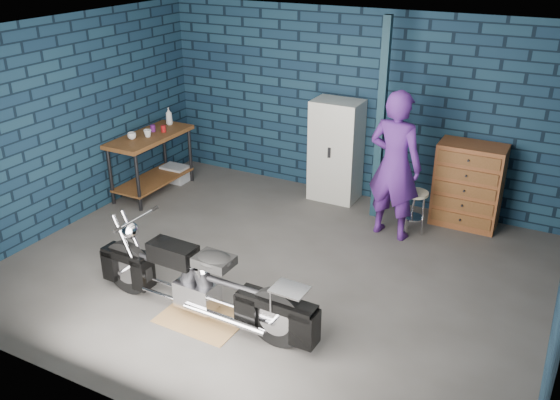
# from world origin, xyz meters

# --- Properties ---
(ground) EXTENTS (6.00, 6.00, 0.00)m
(ground) POSITION_xyz_m (0.00, 0.00, 0.00)
(ground) COLOR #4D4A47
(ground) RESTS_ON ground
(room_walls) EXTENTS (6.02, 5.01, 2.71)m
(room_walls) POSITION_xyz_m (0.00, 0.55, 1.90)
(room_walls) COLOR #0F2235
(room_walls) RESTS_ON ground
(support_post) EXTENTS (0.10, 0.10, 2.70)m
(support_post) POSITION_xyz_m (0.55, 1.95, 1.35)
(support_post) COLOR #102732
(support_post) RESTS_ON ground
(workbench) EXTENTS (0.60, 1.40, 0.91)m
(workbench) POSITION_xyz_m (-2.68, 1.16, 0.46)
(workbench) COLOR brown
(workbench) RESTS_ON ground
(drip_mat) EXTENTS (0.88, 0.67, 0.01)m
(drip_mat) POSITION_xyz_m (-0.19, -1.17, 0.00)
(drip_mat) COLOR olive
(drip_mat) RESTS_ON ground
(motorcycle) EXTENTS (2.20, 0.65, 0.96)m
(motorcycle) POSITION_xyz_m (-0.19, -1.17, 0.48)
(motorcycle) COLOR black
(motorcycle) RESTS_ON ground
(person) EXTENTS (0.76, 0.56, 1.92)m
(person) POSITION_xyz_m (0.92, 1.50, 0.96)
(person) COLOR #4C1F75
(person) RESTS_ON ground
(storage_bin) EXTENTS (0.40, 0.28, 0.25)m
(storage_bin) POSITION_xyz_m (-2.66, 1.66, 0.12)
(storage_bin) COLOR #999CA2
(storage_bin) RESTS_ON ground
(locker) EXTENTS (0.69, 0.49, 1.48)m
(locker) POSITION_xyz_m (-0.18, 2.23, 0.74)
(locker) COLOR beige
(locker) RESTS_ON ground
(tool_chest) EXTENTS (0.85, 0.47, 1.13)m
(tool_chest) POSITION_xyz_m (1.71, 2.23, 0.57)
(tool_chest) COLOR brown
(tool_chest) RESTS_ON ground
(shop_stool) EXTENTS (0.36, 0.36, 0.60)m
(shop_stool) POSITION_xyz_m (1.18, 1.64, 0.30)
(shop_stool) COLOR #BEB18F
(shop_stool) RESTS_ON ground
(cup_a) EXTENTS (0.16, 0.16, 0.10)m
(cup_a) POSITION_xyz_m (-2.77, 0.88, 0.96)
(cup_a) COLOR #BEB18F
(cup_a) RESTS_ON workbench
(cup_b) EXTENTS (0.12, 0.12, 0.11)m
(cup_b) POSITION_xyz_m (-2.64, 1.07, 0.96)
(cup_b) COLOR #BEB18F
(cup_b) RESTS_ON workbench
(mug_purple) EXTENTS (0.08, 0.08, 0.10)m
(mug_purple) POSITION_xyz_m (-2.73, 1.30, 0.96)
(mug_purple) COLOR #5B1A6B
(mug_purple) RESTS_ON workbench
(mug_red) EXTENTS (0.09, 0.09, 0.10)m
(mug_red) POSITION_xyz_m (-2.57, 1.36, 0.96)
(mug_red) COLOR maroon
(mug_red) RESTS_ON workbench
(bottle) EXTENTS (0.13, 0.13, 0.27)m
(bottle) POSITION_xyz_m (-2.73, 1.69, 1.04)
(bottle) COLOR #999CA2
(bottle) RESTS_ON workbench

